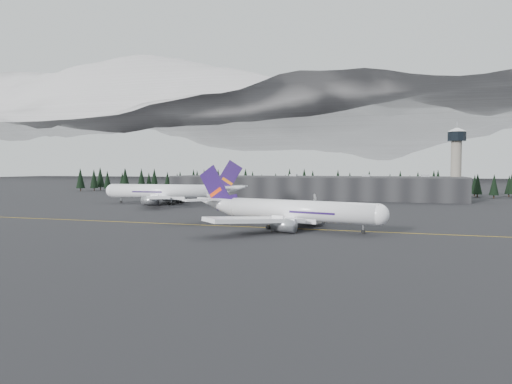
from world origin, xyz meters
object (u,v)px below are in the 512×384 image
(terminal, at_px, (311,187))
(control_tower, at_px, (456,156))
(gse_vehicle_a, at_px, (207,199))
(jet_main, at_px, (283,210))
(gse_vehicle_b, at_px, (315,201))
(jet_parked, at_px, (173,192))

(terminal, height_order, control_tower, control_tower)
(control_tower, relative_size, gse_vehicle_a, 6.59)
(gse_vehicle_a, bearing_deg, control_tower, 5.51)
(jet_main, relative_size, gse_vehicle_a, 10.57)
(jet_main, bearing_deg, terminal, 110.60)
(control_tower, distance_m, gse_vehicle_a, 132.03)
(control_tower, xyz_separation_m, jet_main, (-60.55, -129.03, -18.30))
(terminal, bearing_deg, gse_vehicle_b, -74.92)
(gse_vehicle_a, relative_size, gse_vehicle_b, 1.38)
(jet_main, distance_m, jet_parked, 98.34)
(control_tower, height_order, jet_parked, control_tower)
(terminal, height_order, jet_main, jet_main)
(jet_main, bearing_deg, jet_parked, 149.79)
(gse_vehicle_a, bearing_deg, terminal, 19.85)
(control_tower, bearing_deg, gse_vehicle_b, -158.35)
(gse_vehicle_a, distance_m, gse_vehicle_b, 58.14)
(control_tower, bearing_deg, gse_vehicle_a, -166.63)
(control_tower, xyz_separation_m, gse_vehicle_a, (-126.56, -30.07, -22.61))
(jet_parked, relative_size, gse_vehicle_a, 12.43)
(jet_parked, bearing_deg, terminal, -137.84)
(gse_vehicle_b, bearing_deg, control_tower, 88.29)
(terminal, xyz_separation_m, control_tower, (75.00, 3.00, 17.11))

